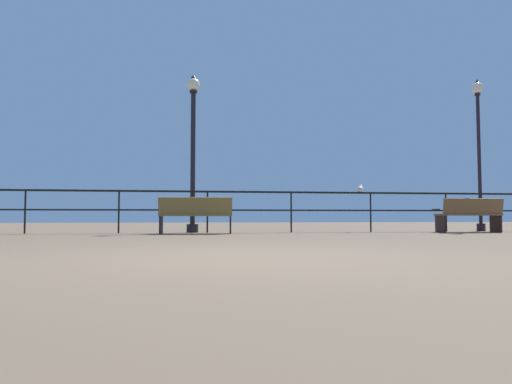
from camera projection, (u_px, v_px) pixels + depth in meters
The scene contains 7 objects.
ground_plane at pixel (237, 257), 4.66m from camera, with size 60.00×60.00×0.00m, color brown.
pier_railing at pixel (207, 201), 11.90m from camera, with size 22.31×0.05×1.09m.
bench_near_left at pixel (196, 213), 11.09m from camera, with size 1.80×0.76×0.88m.
bench_near_right at pixel (470, 213), 12.15m from camera, with size 1.69×0.69×0.90m.
lamppost_center at pixel (193, 143), 12.18m from camera, with size 0.34×0.34×4.23m.
lamppost_right at pixel (479, 136), 13.43m from camera, with size 0.33×0.33×4.48m.
seagull_on_rail at pixel (360, 189), 12.56m from camera, with size 0.27×0.43×0.21m.
Camera 1 is at (-0.50, -4.66, 0.41)m, focal length 32.17 mm.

